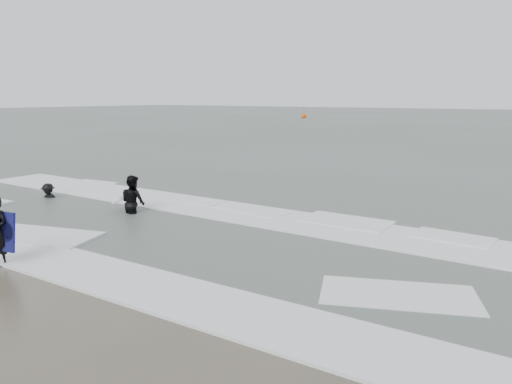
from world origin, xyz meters
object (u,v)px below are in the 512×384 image
Objects in this scene: surfer_wading at (134,214)px; buoy at (304,116)px; surfer_centre at (0,265)px; surfer_breaker at (49,199)px.

buoy reaches higher than surfer_wading.
buoy is (-33.08, 75.98, 0.42)m from surfer_centre.
buoy is (-26.99, 70.59, 0.42)m from surfer_breaker.
surfer_centre is 1.04× the size of buoy.
surfer_breaker is 75.57m from buoy.
surfer_wading is at bearing -21.43° from surfer_breaker.
surfer_centre is at bearing 112.69° from surfer_wading.
surfer_breaker is at bearing 10.43° from surfer_wading.
surfer_wading is at bearing 91.39° from surfer_centre.
surfer_centre is 82.87m from buoy.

